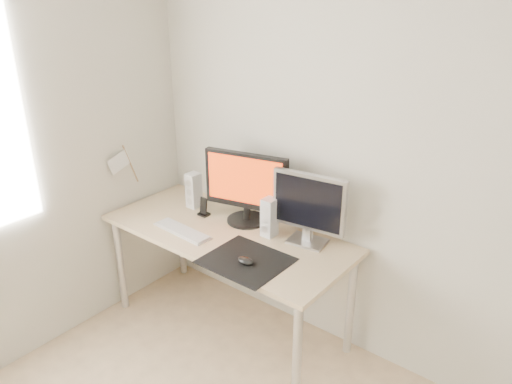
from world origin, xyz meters
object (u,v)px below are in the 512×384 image
Objects in this scene: desk at (227,242)px; main_monitor at (246,185)px; speaker_left at (194,190)px; speaker_right at (269,217)px; second_monitor at (309,206)px; phone_dock at (204,210)px; keyboard at (182,231)px; mouse at (245,261)px.

desk is 0.38m from main_monitor.
speaker_left is 1.00× the size of speaker_right.
second_monitor is 0.77m from phone_dock.
speaker_left is (-0.42, 0.14, 0.20)m from desk.
main_monitor is at bearing 57.74° from keyboard.
desk is at bearing 146.57° from mouse.
desk is 12.77× the size of phone_dock.
keyboard is (-0.22, -0.36, -0.25)m from main_monitor.
desk is at bearing 39.19° from keyboard.
speaker_right is 0.57× the size of keyboard.
mouse is 0.19× the size of main_monitor.
second_monitor is at bearing 3.90° from speaker_left.
main_monitor is at bearing 6.15° from speaker_left.
speaker_right is at bearing -163.19° from second_monitor.
speaker_left is at bearing 161.95° from desk.
desk is 0.31m from phone_dock.
second_monitor is (0.47, 0.20, 0.32)m from desk.
mouse reaches higher than keyboard.
main_monitor reaches higher than phone_dock.
phone_dock reaches higher than desk.
desk is at bearing -18.05° from speaker_left.
main_monitor reaches higher than mouse.
phone_dock is at bearing -21.41° from speaker_left.
keyboard is at bearing -146.33° from speaker_right.
speaker_right is (-0.23, -0.07, -0.12)m from second_monitor.
main_monitor is at bearing 166.25° from speaker_right.
mouse is 0.06× the size of desk.
mouse is 0.43× the size of speaker_left.
main_monitor is (0.01, 0.18, 0.33)m from desk.
main_monitor is 0.45m from speaker_left.
phone_dock is (-0.28, -0.10, -0.22)m from main_monitor.
main_monitor is at bearing 86.62° from desk.
keyboard is at bearing -151.50° from second_monitor.
speaker_left is 0.18m from phone_dock.
desk is at bearing -152.00° from speaker_right.
mouse is 0.68m from phone_dock.
second_monitor is at bearing 16.81° from speaker_right.
desk is 3.55× the size of second_monitor.
mouse is at bearing -51.05° from main_monitor.
phone_dock is at bearing 102.75° from keyboard.
main_monitor is 2.24× the size of speaker_left.
main_monitor reaches higher than speaker_right.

